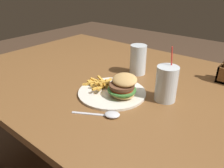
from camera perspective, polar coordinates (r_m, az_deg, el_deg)
The scene contains 5 objects.
dining_table at distance 1.10m, azimuth 1.67°, elevation -4.50°, with size 1.59×1.04×0.75m.
meal_plate_near at distance 0.88m, azimuth 1.07°, elevation -1.29°, with size 0.28×0.28×0.10m.
beer_glass at distance 1.08m, azimuth 6.81°, elevation 6.13°, with size 0.08×0.08×0.14m.
juice_glass at distance 0.86m, azimuth 13.98°, elevation -0.26°, with size 0.08×0.08×0.21m.
spoon at distance 0.76m, azimuth -0.54°, elevation -7.96°, with size 0.16×0.11×0.02m.
Camera 1 is at (0.57, -0.76, 1.18)m, focal length 35.00 mm.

